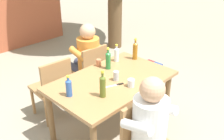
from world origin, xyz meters
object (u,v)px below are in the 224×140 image
bottle_clear (116,54)px  table_knife (115,85)px  person_in_white_shirt (85,57)px  bottle_olive (103,86)px  backpack_by_far_side (152,80)px  dining_table (112,87)px  backpack_by_near_side (146,75)px  cup_terracotta (99,63)px  cup_steel (116,76)px  bottle_amber (135,50)px  cup_glass (131,83)px  bottle_green (108,60)px  chair_far_right (90,70)px  bottle_blue (69,87)px  person_in_plaid_shirt (156,133)px  chair_far_left (53,86)px

bottle_clear → table_knife: bottle_clear is taller
person_in_white_shirt → bottle_olive: person_in_white_shirt is taller
bottle_clear → table_knife: (-0.49, -0.44, -0.10)m
bottle_olive → backpack_by_far_side: 1.60m
dining_table → backpack_by_near_side: 1.39m
cup_terracotta → cup_steel: (-0.13, -0.42, 0.01)m
bottle_olive → bottle_amber: size_ratio=1.01×
table_knife → dining_table: bearing=56.6°
bottle_olive → cup_glass: 0.38m
bottle_olive → backpack_by_near_side: bottle_olive is taller
bottle_green → backpack_by_near_side: bearing=9.4°
chair_far_right → bottle_green: (-0.15, -0.52, 0.37)m
chair_far_right → bottle_blue: size_ratio=3.68×
dining_table → person_in_plaid_shirt: person_in_plaid_shirt is taller
chair_far_right → cup_steel: (-0.30, -0.80, 0.31)m
chair_far_left → cup_steel: 0.92m
dining_table → bottle_amber: bottle_amber is taller
chair_far_right → cup_terracotta: (-0.18, -0.38, 0.30)m
bottle_olive → bottle_blue: bearing=131.8°
person_in_white_shirt → cup_terracotta: size_ratio=13.12×
dining_table → bottle_green: bearing=53.7°
person_in_plaid_shirt → cup_steel: person_in_plaid_shirt is taller
bottle_green → backpack_by_near_side: size_ratio=0.72×
person_in_plaid_shirt → bottle_olive: bearing=90.6°
chair_far_right → backpack_by_near_side: bearing=-20.3°
cup_steel → bottle_olive: bearing=-158.0°
bottle_blue → cup_steel: bottle_blue is taller
chair_far_left → backpack_by_far_side: (1.42, -0.58, -0.26)m
bottle_olive → table_knife: bearing=14.3°
dining_table → cup_glass: (0.03, -0.26, 0.14)m
bottle_clear → backpack_by_near_side: size_ratio=0.61×
cup_terracotta → backpack_by_near_side: 1.26m
person_in_white_shirt → backpack_by_far_side: (0.76, -0.69, -0.43)m
chair_far_right → bottle_blue: bearing=-142.3°
cup_glass → backpack_by_near_side: bearing=28.8°
table_knife → cup_glass: bearing=-51.8°
chair_far_left → cup_glass: bearing=-70.6°
bottle_green → backpack_by_far_side: 1.12m
cup_glass → cup_terracotta: bearing=79.8°
chair_far_left → person_in_white_shirt: size_ratio=0.74×
bottle_amber → backpack_by_far_side: bearing=-0.8°
dining_table → bottle_amber: (0.63, 0.18, 0.23)m
person_in_plaid_shirt → bottle_amber: person_in_plaid_shirt is taller
person_in_plaid_shirt → chair_far_right: bearing=68.2°
person_in_plaid_shirt → bottle_amber: bearing=47.3°
bottle_olive → bottle_amber: (0.96, 0.36, -0.00)m
dining_table → cup_steel: bearing=-71.6°
bottle_green → bottle_blue: (-0.73, -0.16, -0.02)m
dining_table → backpack_by_far_side: bearing=8.9°
chair_far_right → person_in_plaid_shirt: (-0.64, -1.61, 0.17)m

